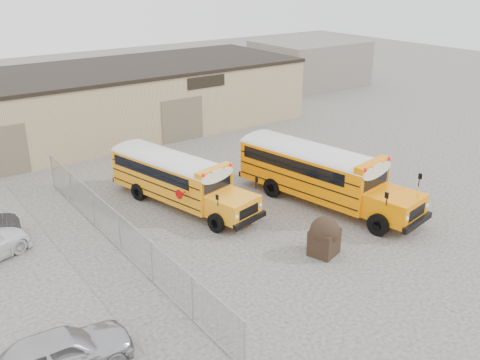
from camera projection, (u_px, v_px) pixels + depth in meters
ground at (274, 239)px, 23.93m from camera, size 120.00×120.00×0.00m
warehouse at (98, 102)px, 38.12m from camera, size 30.20×10.20×4.67m
chainlink_fence at (120, 232)px, 22.61m from camera, size 0.07×18.07×1.81m
distant_building_right at (309, 63)px, 54.19m from camera, size 10.00×8.00×4.40m
school_bus_left at (112, 153)px, 30.30m from camera, size 4.18×9.21×2.62m
school_bus_right at (234, 144)px, 31.09m from camera, size 4.25×10.40×2.96m
tarp_bundle at (324, 235)px, 22.38m from camera, size 1.41×1.33×1.71m
car_silver at (60, 353)px, 15.77m from camera, size 4.36×1.83×1.47m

